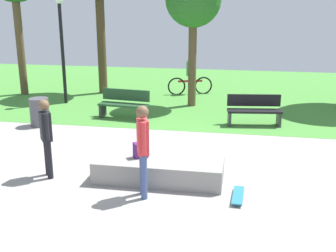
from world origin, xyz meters
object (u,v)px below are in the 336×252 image
at_px(backpack_on_ledge, 141,150).
at_px(lamp_post, 62,39).
at_px(skateboard_by_ledge, 238,195).
at_px(cyclist_on_bicycle, 190,79).
at_px(park_bench_near_path, 124,103).
at_px(concrete_ledge, 159,169).
at_px(trash_bin, 40,112).
at_px(skater_watching, 46,133).
at_px(tree_leaning_ash, 193,1).
at_px(park_bench_near_lamppost, 254,109).
at_px(skater_performing_trick, 143,144).

xyz_separation_m(backpack_on_ledge, lamp_post, (-4.35, 6.16, 1.72)).
distance_m(skateboard_by_ledge, cyclist_on_bicycle, 9.45).
bearing_deg(cyclist_on_bicycle, park_bench_near_path, -111.55).
bearing_deg(skateboard_by_ledge, park_bench_near_path, 125.52).
relative_size(concrete_ledge, trash_bin, 3.16).
bearing_deg(skater_watching, backpack_on_ledge, 9.05).
bearing_deg(lamp_post, park_bench_near_path, -31.20).
xyz_separation_m(tree_leaning_ash, cyclist_on_bicycle, (-0.31, 1.93, -2.97)).
relative_size(skateboard_by_ledge, park_bench_near_lamppost, 0.49).
distance_m(skater_performing_trick, lamp_post, 8.51).
bearing_deg(park_bench_near_path, concrete_ledge, -65.74).
relative_size(tree_leaning_ash, cyclist_on_bicycle, 2.66).
distance_m(skater_watching, skateboard_by_ledge, 4.10).
bearing_deg(skater_performing_trick, lamp_post, 123.28).
height_order(backpack_on_ledge, cyclist_on_bicycle, cyclist_on_bicycle).
distance_m(backpack_on_ledge, cyclist_on_bicycle, 8.54).
height_order(concrete_ledge, backpack_on_ledge, backpack_on_ledge).
distance_m(park_bench_near_lamppost, lamp_post, 7.20).
height_order(lamp_post, trash_bin, lamp_post).
xyz_separation_m(park_bench_near_lamppost, trash_bin, (-6.32, -1.21, -0.06)).
distance_m(park_bench_near_path, lamp_post, 3.66).
bearing_deg(backpack_on_ledge, trash_bin, -72.81).
bearing_deg(skateboard_by_ledge, trash_bin, 146.69).
relative_size(concrete_ledge, cyclist_on_bicycle, 1.52).
relative_size(park_bench_near_lamppost, park_bench_near_path, 1.00).
bearing_deg(concrete_ledge, skater_watching, -173.33).
bearing_deg(lamp_post, skateboard_by_ledge, -46.81).
bearing_deg(cyclist_on_bicycle, tree_leaning_ash, -80.83).
distance_m(skater_performing_trick, trash_bin, 5.92).
xyz_separation_m(skater_watching, trash_bin, (-1.98, 3.57, -0.56)).
relative_size(backpack_on_ledge, park_bench_near_lamppost, 0.19).
relative_size(skater_performing_trick, skater_watching, 1.06).
distance_m(skateboard_by_ledge, park_bench_near_path, 6.38).
distance_m(skateboard_by_ledge, trash_bin, 7.15).
relative_size(concrete_ledge, skater_performing_trick, 1.48).
relative_size(park_bench_near_path, tree_leaning_ash, 0.36).
height_order(park_bench_near_path, tree_leaning_ash, tree_leaning_ash).
bearing_deg(concrete_ledge, cyclist_on_bicycle, 93.14).
bearing_deg(tree_leaning_ash, cyclist_on_bicycle, 99.17).
bearing_deg(skater_performing_trick, skateboard_by_ledge, 6.98).
bearing_deg(trash_bin, concrete_ledge, -37.34).
relative_size(concrete_ledge, lamp_post, 0.70).
relative_size(tree_leaning_ash, lamp_post, 1.22).
distance_m(lamp_post, trash_bin, 3.50).
bearing_deg(skater_watching, lamp_post, 110.51).
xyz_separation_m(skater_performing_trick, skater_watching, (-2.20, 0.57, -0.07)).
bearing_deg(backpack_on_ledge, park_bench_near_path, -102.99).
bearing_deg(skateboard_by_ledge, park_bench_near_lamppost, 86.09).
bearing_deg(park_bench_near_path, trash_bin, -150.92).
height_order(park_bench_near_lamppost, cyclist_on_bicycle, cyclist_on_bicycle).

